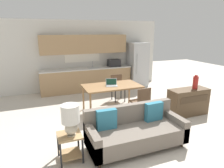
# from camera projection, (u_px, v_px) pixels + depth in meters

# --- Properties ---
(ground_plane) EXTENTS (20.00, 20.00, 0.00)m
(ground_plane) POSITION_uv_depth(u_px,v_px,m) (140.00, 146.00, 4.12)
(ground_plane) COLOR beige
(wall_back) EXTENTS (6.40, 0.07, 2.70)m
(wall_back) POSITION_uv_depth(u_px,v_px,m) (84.00, 55.00, 7.93)
(wall_back) COLOR silver
(wall_back) RESTS_ON ground_plane
(kitchen_counter) EXTENTS (3.54, 0.65, 2.15)m
(kitchen_counter) POSITION_uv_depth(u_px,v_px,m) (87.00, 69.00, 7.80)
(kitchen_counter) COLOR tan
(kitchen_counter) RESTS_ON ground_plane
(refrigerator) EXTENTS (0.73, 0.79, 1.83)m
(refrigerator) POSITION_uv_depth(u_px,v_px,m) (137.00, 65.00, 8.43)
(refrigerator) COLOR #B7BABC
(refrigerator) RESTS_ON ground_plane
(dining_table) EXTENTS (1.64, 0.92, 0.77)m
(dining_table) POSITION_uv_depth(u_px,v_px,m) (112.00, 87.00, 5.76)
(dining_table) COLOR olive
(dining_table) RESTS_ON ground_plane
(couch) EXTENTS (1.97, 0.80, 0.82)m
(couch) POSITION_uv_depth(u_px,v_px,m) (134.00, 131.00, 4.05)
(couch) COLOR #3D2D1E
(couch) RESTS_ON ground_plane
(side_table) EXTENTS (0.42, 0.42, 0.50)m
(side_table) POSITION_uv_depth(u_px,v_px,m) (70.00, 143.00, 3.60)
(side_table) COLOR tan
(side_table) RESTS_ON ground_plane
(table_lamp) EXTENTS (0.32, 0.32, 0.57)m
(table_lamp) POSITION_uv_depth(u_px,v_px,m) (71.00, 118.00, 3.45)
(table_lamp) COLOR #B2A893
(table_lamp) RESTS_ON side_table
(credenza) EXTENTS (1.13, 0.45, 0.74)m
(credenza) POSITION_uv_depth(u_px,v_px,m) (188.00, 102.00, 5.58)
(credenza) COLOR brown
(credenza) RESTS_ON ground_plane
(vase) EXTENTS (0.14, 0.14, 0.39)m
(vase) POSITION_uv_depth(u_px,v_px,m) (195.00, 82.00, 5.47)
(vase) COLOR maroon
(vase) RESTS_ON credenza
(dining_chair_near_right) EXTENTS (0.45, 0.45, 0.87)m
(dining_chair_near_right) POSITION_uv_depth(u_px,v_px,m) (141.00, 101.00, 5.30)
(dining_chair_near_right) COLOR brown
(dining_chair_near_right) RESTS_ON ground_plane
(dining_chair_far_right) EXTENTS (0.43, 0.43, 0.87)m
(dining_chair_far_right) POSITION_uv_depth(u_px,v_px,m) (118.00, 86.00, 6.74)
(dining_chair_far_right) COLOR brown
(dining_chair_far_right) RESTS_ON ground_plane
(laptop) EXTENTS (0.38, 0.33, 0.20)m
(laptop) POSITION_uv_depth(u_px,v_px,m) (112.00, 84.00, 5.71)
(laptop) COLOR #B7BABC
(laptop) RESTS_ON dining_table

